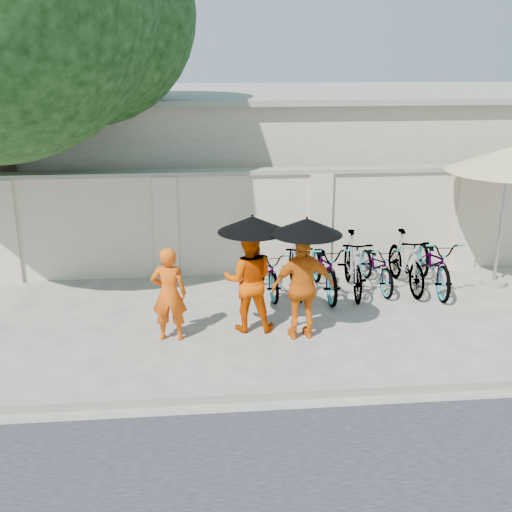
{
  "coord_description": "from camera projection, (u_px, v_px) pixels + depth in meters",
  "views": [
    {
      "loc": [
        -0.43,
        -8.94,
        4.32
      ],
      "look_at": [
        0.52,
        0.86,
        1.1
      ],
      "focal_mm": 45.0,
      "sensor_mm": 36.0,
      "label": 1
    }
  ],
  "objects": [
    {
      "name": "ground",
      "position": [
        228.0,
        342.0,
        9.85
      ],
      "size": [
        80.0,
        80.0,
        0.0
      ],
      "primitive_type": "plane",
      "color": "#B8AE99"
    },
    {
      "name": "bike_1",
      "position": [
        296.0,
        266.0,
        11.7
      ],
      "size": [
        0.5,
        1.7,
        1.02
      ],
      "primitive_type": "imported",
      "rotation": [
        0.0,
        0.0,
        -0.01
      ],
      "color": "#9D9DA0",
      "rests_on": "ground"
    },
    {
      "name": "compound_wall",
      "position": [
        268.0,
        223.0,
        12.65
      ],
      "size": [
        20.0,
        0.3,
        2.0
      ],
      "primitive_type": "cube",
      "color": "beige",
      "rests_on": "ground"
    },
    {
      "name": "parasol_right",
      "position": [
        307.0,
        226.0,
        9.4
      ],
      "size": [
        1.06,
        1.06,
        1.0
      ],
      "color": "black",
      "rests_on": "ground"
    },
    {
      "name": "kerb",
      "position": [
        235.0,
        396.0,
        8.22
      ],
      "size": [
        40.0,
        0.16,
        0.12
      ],
      "primitive_type": "cube",
      "color": "gray",
      "rests_on": "ground"
    },
    {
      "name": "patio_umbrella",
      "position": [
        508.0,
        161.0,
        11.5
      ],
      "size": [
        2.47,
        2.47,
        2.62
      ],
      "rotation": [
        0.0,
        0.0,
        -0.13
      ],
      "color": "gray",
      "rests_on": "ground"
    },
    {
      "name": "building_behind",
      "position": [
        291.0,
        160.0,
        16.15
      ],
      "size": [
        14.0,
        6.0,
        3.2
      ],
      "primitive_type": "cube",
      "color": "beige",
      "rests_on": "ground"
    },
    {
      "name": "bike_6",
      "position": [
        434.0,
        262.0,
        11.87
      ],
      "size": [
        0.82,
        2.02,
        1.04
      ],
      "primitive_type": "imported",
      "rotation": [
        0.0,
        0.0,
        -0.07
      ],
      "color": "#9D9DA0",
      "rests_on": "ground"
    },
    {
      "name": "monk_left",
      "position": [
        169.0,
        294.0,
        9.74
      ],
      "size": [
        0.57,
        0.41,
        1.49
      ],
      "primitive_type": "imported",
      "rotation": [
        0.0,
        0.0,
        3.04
      ],
      "color": "#F0560C",
      "rests_on": "ground"
    },
    {
      "name": "monk_center",
      "position": [
        249.0,
        280.0,
        10.07
      ],
      "size": [
        0.87,
        0.71,
        1.67
      ],
      "primitive_type": "imported",
      "rotation": [
        0.0,
        0.0,
        3.03
      ],
      "color": "#E54C00",
      "rests_on": "ground"
    },
    {
      "name": "bike_0",
      "position": [
        268.0,
        270.0,
        11.71
      ],
      "size": [
        0.76,
        1.69,
        0.86
      ],
      "primitive_type": "imported",
      "rotation": [
        0.0,
        0.0,
        0.12
      ],
      "color": "#9D9DA0",
      "rests_on": "ground"
    },
    {
      "name": "parasol_center",
      "position": [
        252.0,
        224.0,
        9.7
      ],
      "size": [
        1.07,
        1.07,
        0.95
      ],
      "color": "black",
      "rests_on": "ground"
    },
    {
      "name": "monk_right",
      "position": [
        303.0,
        287.0,
        9.78
      ],
      "size": [
        1.0,
        0.48,
        1.66
      ],
      "primitive_type": "imported",
      "rotation": [
        0.0,
        0.0,
        3.22
      ],
      "color": "orange",
      "rests_on": "ground"
    },
    {
      "name": "bike_2",
      "position": [
        325.0,
        267.0,
        11.66
      ],
      "size": [
        0.72,
        1.92,
        1.0
      ],
      "primitive_type": "imported",
      "rotation": [
        0.0,
        0.0,
        0.03
      ],
      "color": "#9D9DA0",
      "rests_on": "ground"
    },
    {
      "name": "bike_5",
      "position": [
        406.0,
        261.0,
        11.89
      ],
      "size": [
        0.59,
        1.8,
        1.07
      ],
      "primitive_type": "imported",
      "rotation": [
        0.0,
        0.0,
        0.05
      ],
      "color": "#9D9DA0",
      "rests_on": "ground"
    },
    {
      "name": "bike_3",
      "position": [
        353.0,
        264.0,
        11.68
      ],
      "size": [
        0.66,
        1.87,
        1.1
      ],
      "primitive_type": "imported",
      "rotation": [
        0.0,
        0.0,
        -0.08
      ],
      "color": "#9D9DA0",
      "rests_on": "ground"
    },
    {
      "name": "bike_4",
      "position": [
        377.0,
        265.0,
        11.96
      ],
      "size": [
        0.71,
        1.71,
        0.88
      ],
      "primitive_type": "imported",
      "rotation": [
        0.0,
        0.0,
        0.08
      ],
      "color": "#9D9DA0",
      "rests_on": "ground"
    }
  ]
}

